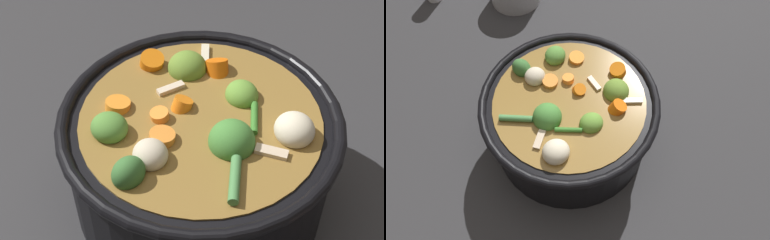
% 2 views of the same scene
% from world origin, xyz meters
% --- Properties ---
extents(ground_plane, '(1.10, 1.10, 0.00)m').
position_xyz_m(ground_plane, '(0.00, 0.00, 0.00)').
color(ground_plane, '#2D2D30').
extents(cooking_pot, '(0.28, 0.28, 0.15)m').
position_xyz_m(cooking_pot, '(-0.00, 0.00, 0.07)').
color(cooking_pot, black).
rests_on(cooking_pot, ground_plane).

